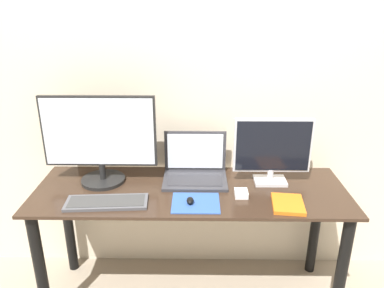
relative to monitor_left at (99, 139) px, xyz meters
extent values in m
cube|color=beige|center=(0.52, 0.27, 0.23)|extent=(7.00, 0.05, 2.50)
cube|color=#332319|center=(0.52, -0.09, -0.28)|extent=(1.78, 0.60, 0.02)
cylinder|color=black|center=(-0.31, -0.33, -0.66)|extent=(0.06, 0.06, 0.74)
cylinder|color=black|center=(1.35, -0.33, -0.66)|extent=(0.06, 0.06, 0.74)
cylinder|color=black|center=(-0.31, 0.14, -0.66)|extent=(0.06, 0.06, 0.74)
cylinder|color=black|center=(1.35, 0.14, -0.66)|extent=(0.06, 0.06, 0.74)
cylinder|color=black|center=(0.00, 0.00, -0.26)|extent=(0.26, 0.26, 0.02)
cylinder|color=black|center=(0.00, 0.00, -0.20)|extent=(0.04, 0.04, 0.10)
cube|color=black|center=(0.00, 0.00, 0.04)|extent=(0.65, 0.02, 0.41)
cube|color=silver|center=(0.00, -0.01, 0.04)|extent=(0.63, 0.01, 0.39)
cube|color=silver|center=(0.99, 0.00, -0.26)|extent=(0.19, 0.13, 0.02)
cylinder|color=silver|center=(0.99, 0.00, -0.22)|extent=(0.04, 0.04, 0.06)
cube|color=silver|center=(0.99, 0.00, -0.04)|extent=(0.44, 0.02, 0.32)
cube|color=black|center=(0.99, -0.01, -0.04)|extent=(0.42, 0.01, 0.30)
cube|color=#333338|center=(0.55, 0.00, -0.26)|extent=(0.38, 0.26, 0.02)
cube|color=#2D2D33|center=(0.55, -0.02, -0.25)|extent=(0.31, 0.14, 0.00)
cube|color=#333338|center=(0.55, 0.13, -0.12)|extent=(0.38, 0.01, 0.25)
cube|color=silver|center=(0.55, 0.12, -0.12)|extent=(0.34, 0.00, 0.22)
cube|color=#4C4C51|center=(0.08, -0.26, -0.26)|extent=(0.44, 0.18, 0.02)
cube|color=#383838|center=(0.08, -0.26, -0.25)|extent=(0.40, 0.15, 0.00)
cube|color=#2D519E|center=(0.55, -0.25, -0.27)|extent=(0.25, 0.22, 0.00)
ellipsoid|color=black|center=(0.52, -0.26, -0.25)|extent=(0.04, 0.06, 0.03)
cube|color=orange|center=(1.04, -0.27, -0.26)|extent=(0.18, 0.22, 0.02)
cube|color=white|center=(1.04, -0.27, -0.26)|extent=(0.18, 0.21, 0.02)
cube|color=white|center=(0.80, -0.17, -0.25)|extent=(0.07, 0.08, 0.03)
camera|label=1|loc=(0.55, -1.99, 0.75)|focal=35.00mm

